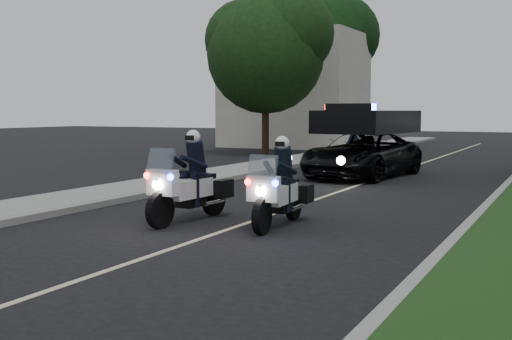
% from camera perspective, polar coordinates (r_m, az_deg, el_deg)
% --- Properties ---
extents(ground, '(120.00, 120.00, 0.00)m').
position_cam_1_polar(ground, '(12.09, -2.42, -5.39)').
color(ground, black).
rests_on(ground, ground).
extents(curb_right, '(0.20, 60.00, 0.15)m').
position_cam_1_polar(curb_right, '(20.53, 22.02, -1.10)').
color(curb_right, gray).
rests_on(curb_right, ground).
extents(curb_left, '(0.20, 60.00, 0.15)m').
position_cam_1_polar(curb_left, '(22.74, 0.99, -0.10)').
color(curb_left, gray).
rests_on(curb_left, ground).
extents(sidewalk_left, '(2.00, 60.00, 0.16)m').
position_cam_1_polar(sidewalk_left, '(23.25, -1.45, 0.02)').
color(sidewalk_left, gray).
rests_on(sidewalk_left, ground).
extents(building_far, '(8.00, 6.00, 7.00)m').
position_cam_1_polar(building_far, '(39.66, 3.53, 7.20)').
color(building_far, '#A8A396').
rests_on(building_far, ground).
extents(lane_marking, '(0.12, 50.00, 0.01)m').
position_cam_1_polar(lane_marking, '(21.28, 10.95, -0.78)').
color(lane_marking, '#BFB78C').
rests_on(lane_marking, ground).
extents(police_moto_left, '(0.91, 2.26, 1.88)m').
position_cam_1_polar(police_moto_left, '(13.01, -6.05, -4.64)').
color(police_moto_left, silver).
rests_on(police_moto_left, ground).
extents(police_moto_right, '(0.88, 2.14, 1.78)m').
position_cam_1_polar(police_moto_right, '(12.38, 2.12, -5.13)').
color(police_moto_right, silver).
rests_on(police_moto_right, ground).
extents(police_suv, '(3.20, 5.77, 2.67)m').
position_cam_1_polar(police_suv, '(21.79, 9.61, -0.62)').
color(police_suv, black).
rests_on(police_suv, ground).
extents(bicycle, '(0.84, 1.80, 0.91)m').
position_cam_1_polar(bicycle, '(28.64, 8.81, 0.82)').
color(bicycle, black).
rests_on(bicycle, ground).
extents(cyclist, '(0.67, 0.46, 1.81)m').
position_cam_1_polar(cyclist, '(28.64, 8.81, 0.82)').
color(cyclist, black).
rests_on(cyclist, ground).
extents(tree_left_near, '(7.45, 7.45, 9.76)m').
position_cam_1_polar(tree_left_near, '(31.67, 0.86, 1.32)').
color(tree_left_near, '#173612').
rests_on(tree_left_near, ground).
extents(tree_left_far, '(7.93, 7.93, 11.53)m').
position_cam_1_polar(tree_left_far, '(42.13, 5.58, 2.32)').
color(tree_left_far, black).
rests_on(tree_left_far, ground).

